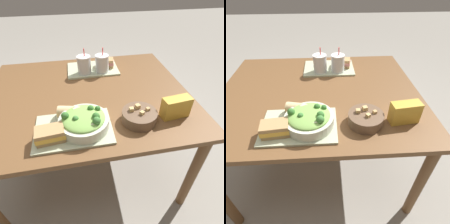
# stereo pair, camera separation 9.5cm
# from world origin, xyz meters

# --- Properties ---
(ground_plane) EXTENTS (12.00, 12.00, 0.00)m
(ground_plane) POSITION_xyz_m (0.00, 0.00, 0.00)
(ground_plane) COLOR gray
(dining_table) EXTENTS (1.30, 1.08, 0.73)m
(dining_table) POSITION_xyz_m (0.00, 0.00, 0.65)
(dining_table) COLOR brown
(dining_table) RESTS_ON ground_plane
(tray_near) EXTENTS (0.38, 0.27, 0.01)m
(tray_near) POSITION_xyz_m (-0.10, -0.34, 0.74)
(tray_near) COLOR #B2BC99
(tray_near) RESTS_ON dining_table
(tray_far) EXTENTS (0.38, 0.27, 0.01)m
(tray_far) POSITION_xyz_m (0.07, 0.32, 0.74)
(tray_far) COLOR #B2BC99
(tray_far) RESTS_ON dining_table
(salad_bowl) EXTENTS (0.25, 0.25, 0.10)m
(salad_bowl) POSITION_xyz_m (-0.04, -0.34, 0.79)
(salad_bowl) COLOR beige
(salad_bowl) RESTS_ON tray_near
(soup_bowl) EXTENTS (0.18, 0.18, 0.08)m
(soup_bowl) POSITION_xyz_m (0.25, -0.33, 0.77)
(soup_bowl) COLOR brown
(soup_bowl) RESTS_ON dining_table
(sandwich_near) EXTENTS (0.14, 0.10, 0.06)m
(sandwich_near) POSITION_xyz_m (-0.20, -0.39, 0.78)
(sandwich_near) COLOR tan
(sandwich_near) RESTS_ON tray_near
(baguette_near) EXTENTS (0.13, 0.09, 0.06)m
(baguette_near) POSITION_xyz_m (-0.11, -0.24, 0.78)
(baguette_near) COLOR #DBBC84
(baguette_near) RESTS_ON tray_near
(sandwich_far) EXTENTS (0.14, 0.10, 0.06)m
(sandwich_far) POSITION_xyz_m (0.18, 0.33, 0.78)
(sandwich_far) COLOR tan
(sandwich_far) RESTS_ON tray_far
(drink_cup_dark) EXTENTS (0.10, 0.10, 0.19)m
(drink_cup_dark) POSITION_xyz_m (0.01, 0.25, 0.81)
(drink_cup_dark) COLOR silver
(drink_cup_dark) RESTS_ON tray_far
(drink_cup_red) EXTENTS (0.10, 0.10, 0.18)m
(drink_cup_red) POSITION_xyz_m (0.14, 0.25, 0.81)
(drink_cup_red) COLOR silver
(drink_cup_red) RESTS_ON tray_far
(chip_bag) EXTENTS (0.16, 0.08, 0.12)m
(chip_bag) POSITION_xyz_m (0.45, -0.33, 0.79)
(chip_bag) COLOR gold
(chip_bag) RESTS_ON dining_table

